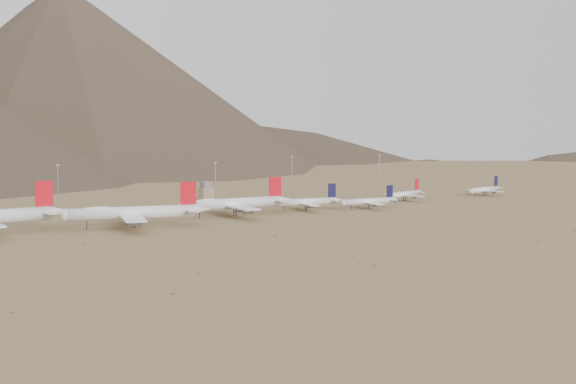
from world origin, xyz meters
TOP-DOWN VIEW (x-y plane):
  - ground at (0.00, 0.00)m, footprint 3000.00×3000.00m
  - widebody_centre at (-64.93, 21.10)m, footprint 72.07×57.05m
  - widebody_east at (0.31, 33.59)m, footprint 69.35×53.49m
  - narrowbody_a at (49.87, 33.41)m, footprint 45.84×33.51m
  - narrowbody_b at (85.87, 19.31)m, footprint 40.82×29.54m
  - narrowbody_c at (134.31, 40.88)m, footprint 39.50×29.20m
  - narrowbody_d at (203.96, 34.87)m, footprint 38.68×28.26m
  - control_tower at (30.00, 120.00)m, footprint 8.00×8.00m
  - mast_west at (-63.20, 137.26)m, footprint 2.00×0.60m
  - mast_centre at (27.74, 102.84)m, footprint 2.00×0.60m
  - mast_east at (113.95, 141.70)m, footprint 2.00×0.60m
  - mast_far_east at (184.60, 124.73)m, footprint 2.00×0.60m
  - desert_scrub at (-1.89, -88.78)m, footprint 407.76×180.04m

SIDE VIEW (x-z plane):
  - ground at x=0.00m, z-range 0.00..0.00m
  - desert_scrub at x=-1.89m, z-range -0.12..0.73m
  - narrowbody_d at x=203.96m, z-range -2.26..10.61m
  - narrowbody_c at x=134.31m, z-range -2.34..11.00m
  - narrowbody_b at x=85.87m, z-range -2.37..11.12m
  - narrowbody_a at x=49.87m, z-range -2.68..12.58m
  - control_tower at x=30.00m, z-range -0.68..11.32m
  - widebody_east at x=0.31m, z-range -3.20..17.40m
  - widebody_centre at x=-64.93m, z-range -3.41..18.58m
  - mast_west at x=-63.20m, z-range 1.35..27.05m
  - mast_centre at x=27.74m, z-range 1.35..27.05m
  - mast_east at x=113.95m, z-range 1.35..27.05m
  - mast_far_east at x=184.60m, z-range 1.35..27.05m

